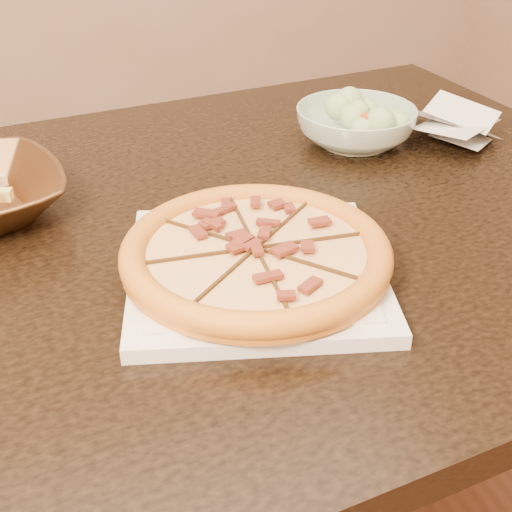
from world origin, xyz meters
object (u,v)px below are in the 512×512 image
Objects in this scene: dining_table at (167,294)px; pizza at (256,253)px; salad_bowl at (356,126)px; plate at (256,270)px.

dining_table is 4.96× the size of pizza.
dining_table is at bearing -153.83° from salad_bowl.
dining_table is 4.36× the size of plate.
plate is at bearing -25.19° from pizza.
plate is 1.14× the size of pizza.
salad_bowl reaches higher than pizza.
plate is 0.02m from pizza.
plate is at bearing -131.96° from salad_bowl.
plate is (0.08, -0.14, 0.11)m from dining_table.
salad_bowl is at bearing 48.04° from pizza.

